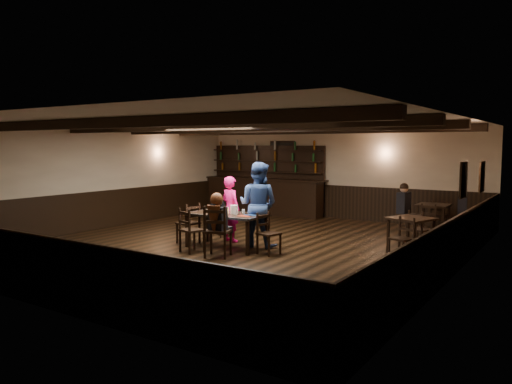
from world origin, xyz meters
The scene contains 25 objects.
ground centered at (0.00, 0.00, 0.00)m, with size 10.00×10.00×0.00m, color black.
room_shell centered at (0.01, 0.04, 1.75)m, with size 9.02×10.02×2.71m.
dining_table centered at (-0.11, -0.44, 0.68)m, with size 1.71×0.87×0.75m.
chair_near_left centered at (-0.49, -1.22, 0.54)m, with size 0.53×0.52×0.92m.
chair_near_right centered at (0.28, -1.29, 0.60)m, with size 0.61×0.59×1.03m.
chair_end_left centered at (-1.07, -0.49, 0.54)m, with size 0.47×0.49×0.92m.
chair_end_right centered at (0.91, -0.44, 0.50)m, with size 0.45×0.46×0.85m.
chair_far_pushed centered at (-0.97, 0.70, 0.48)m, with size 0.53×0.52×0.82m.
woman_pink centered at (-0.48, 0.22, 0.75)m, with size 0.55×0.36×1.50m, color #FF19A5.
man_blue centered at (0.37, 0.07, 0.92)m, with size 0.90×0.70×1.85m, color navy.
seated_person centered at (0.25, -1.22, 0.84)m, with size 0.35×0.52×0.85m.
cake centered at (-0.57, -0.35, 0.79)m, with size 0.26×0.26×0.08m.
plate_stack_a centered at (-0.10, -0.49, 0.82)m, with size 0.15×0.15×0.14m, color white.
plate_stack_b centered at (0.07, -0.39, 0.85)m, with size 0.16×0.16×0.19m, color white.
tea_light centered at (0.00, -0.32, 0.78)m, with size 0.05×0.05×0.06m.
salt_shaker centered at (0.19, -0.51, 0.80)m, with size 0.04×0.04×0.09m, color silver.
pepper_shaker centered at (0.29, -0.50, 0.79)m, with size 0.03×0.03×0.08m, color #A5A8AD.
drink_glass centered at (0.22, -0.27, 0.80)m, with size 0.06×0.06×0.10m, color silver.
menu_red centered at (0.44, -0.52, 0.75)m, with size 0.29×0.20×0.00m, color maroon.
menu_blue centered at (0.48, -0.36, 0.75)m, with size 0.29×0.20×0.00m, color navy.
bar_counter centered at (-2.46, 4.72, 0.73)m, with size 4.38×0.70×2.20m.
back_table_a centered at (3.38, 1.17, 0.65)m, with size 0.99×0.99×0.75m.
back_table_b centered at (3.16, 3.79, 0.64)m, with size 0.76×0.76×0.75m.
bg_patron_left centered at (2.44, 3.71, 0.86)m, with size 0.28×0.41×0.78m.
bg_patron_right centered at (3.83, 3.84, 0.81)m, with size 0.26×0.36×0.69m.
Camera 1 is at (6.26, -8.93, 2.21)m, focal length 35.00 mm.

